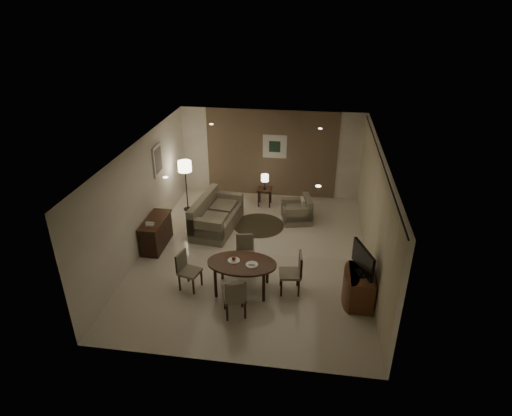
% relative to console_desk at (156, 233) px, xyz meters
% --- Properties ---
extents(room_shell, '(5.50, 7.00, 2.70)m').
position_rel_console_desk_xyz_m(room_shell, '(2.49, 0.40, 0.98)').
color(room_shell, beige).
rests_on(room_shell, ground).
extents(taupe_accent, '(3.96, 0.03, 2.70)m').
position_rel_console_desk_xyz_m(taupe_accent, '(2.49, 3.48, 0.98)').
color(taupe_accent, brown).
rests_on(taupe_accent, wall_back).
extents(curtain_wall, '(0.08, 6.70, 2.58)m').
position_rel_console_desk_xyz_m(curtain_wall, '(5.17, 0.00, 0.95)').
color(curtain_wall, beige).
rests_on(curtain_wall, wall_right).
extents(curtain_rod, '(0.03, 6.80, 0.03)m').
position_rel_console_desk_xyz_m(curtain_rod, '(5.17, 0.00, 2.27)').
color(curtain_rod, black).
rests_on(curtain_rod, wall_right).
extents(art_back_frame, '(0.72, 0.03, 0.72)m').
position_rel_console_desk_xyz_m(art_back_frame, '(2.59, 3.46, 1.23)').
color(art_back_frame, silver).
rests_on(art_back_frame, wall_back).
extents(art_back_canvas, '(0.34, 0.01, 0.34)m').
position_rel_console_desk_xyz_m(art_back_canvas, '(2.59, 3.44, 1.23)').
color(art_back_canvas, '#1C3222').
rests_on(art_back_canvas, wall_back).
extents(art_left_frame, '(0.03, 0.60, 0.80)m').
position_rel_console_desk_xyz_m(art_left_frame, '(-0.23, 1.20, 1.48)').
color(art_left_frame, silver).
rests_on(art_left_frame, wall_left).
extents(art_left_canvas, '(0.01, 0.46, 0.64)m').
position_rel_console_desk_xyz_m(art_left_canvas, '(-0.21, 1.20, 1.48)').
color(art_left_canvas, gray).
rests_on(art_left_canvas, wall_left).
extents(downlight_nl, '(0.10, 0.10, 0.01)m').
position_rel_console_desk_xyz_m(downlight_nl, '(1.09, -1.80, 2.31)').
color(downlight_nl, white).
rests_on(downlight_nl, ceiling).
extents(downlight_nr, '(0.10, 0.10, 0.01)m').
position_rel_console_desk_xyz_m(downlight_nr, '(3.89, -1.80, 2.31)').
color(downlight_nr, white).
rests_on(downlight_nr, ceiling).
extents(downlight_fl, '(0.10, 0.10, 0.01)m').
position_rel_console_desk_xyz_m(downlight_fl, '(1.09, 1.80, 2.31)').
color(downlight_fl, white).
rests_on(downlight_fl, ceiling).
extents(downlight_fr, '(0.10, 0.10, 0.01)m').
position_rel_console_desk_xyz_m(downlight_fr, '(3.89, 1.80, 2.31)').
color(downlight_fr, white).
rests_on(downlight_fr, ceiling).
extents(console_desk, '(0.48, 1.20, 0.75)m').
position_rel_console_desk_xyz_m(console_desk, '(0.00, 0.00, 0.00)').
color(console_desk, '#402714').
rests_on(console_desk, floor).
extents(telephone, '(0.20, 0.14, 0.09)m').
position_rel_console_desk_xyz_m(telephone, '(0.00, -0.30, 0.43)').
color(telephone, white).
rests_on(telephone, console_desk).
extents(tv_cabinet, '(0.48, 0.90, 0.70)m').
position_rel_console_desk_xyz_m(tv_cabinet, '(4.89, -1.50, -0.03)').
color(tv_cabinet, brown).
rests_on(tv_cabinet, floor).
extents(flat_tv, '(0.36, 0.85, 0.60)m').
position_rel_console_desk_xyz_m(flat_tv, '(4.87, -1.50, 0.65)').
color(flat_tv, black).
rests_on(flat_tv, tv_cabinet).
extents(dining_table, '(1.47, 0.92, 0.69)m').
position_rel_console_desk_xyz_m(dining_table, '(2.43, -1.45, -0.03)').
color(dining_table, '#402714').
rests_on(dining_table, floor).
extents(chair_near, '(0.54, 0.54, 0.88)m').
position_rel_console_desk_xyz_m(chair_near, '(2.42, -2.24, 0.06)').
color(chair_near, gray).
rests_on(chair_near, floor).
extents(chair_far, '(0.50, 0.50, 0.86)m').
position_rel_console_desk_xyz_m(chair_far, '(2.39, -0.76, 0.06)').
color(chair_far, gray).
rests_on(chair_far, floor).
extents(chair_left, '(0.50, 0.50, 0.85)m').
position_rel_console_desk_xyz_m(chair_left, '(1.32, -1.55, 0.05)').
color(chair_left, gray).
rests_on(chair_left, floor).
extents(chair_right, '(0.49, 0.49, 0.91)m').
position_rel_console_desk_xyz_m(chair_right, '(3.44, -1.35, 0.08)').
color(chair_right, gray).
rests_on(chair_right, floor).
extents(plate_a, '(0.26, 0.26, 0.02)m').
position_rel_console_desk_xyz_m(plate_a, '(2.25, -1.40, 0.32)').
color(plate_a, white).
rests_on(plate_a, dining_table).
extents(plate_b, '(0.26, 0.26, 0.02)m').
position_rel_console_desk_xyz_m(plate_b, '(2.65, -1.50, 0.32)').
color(plate_b, white).
rests_on(plate_b, dining_table).
extents(fruit_apple, '(0.09, 0.09, 0.09)m').
position_rel_console_desk_xyz_m(fruit_apple, '(2.25, -1.40, 0.37)').
color(fruit_apple, '#A33912').
rests_on(fruit_apple, plate_a).
extents(napkin, '(0.12, 0.08, 0.03)m').
position_rel_console_desk_xyz_m(napkin, '(2.65, -1.50, 0.34)').
color(napkin, white).
rests_on(napkin, plate_b).
extents(round_rug, '(1.39, 1.39, 0.01)m').
position_rel_console_desk_xyz_m(round_rug, '(2.39, 1.40, -0.37)').
color(round_rug, '#413724').
rests_on(round_rug, floor).
extents(sofa, '(1.97, 1.16, 0.88)m').
position_rel_console_desk_xyz_m(sofa, '(1.29, 1.11, 0.07)').
color(sofa, gray).
rests_on(sofa, floor).
extents(armchair, '(0.91, 0.94, 0.70)m').
position_rel_console_desk_xyz_m(armchair, '(3.40, 1.83, -0.02)').
color(armchair, gray).
rests_on(armchair, floor).
extents(side_table, '(0.42, 0.42, 0.53)m').
position_rel_console_desk_xyz_m(side_table, '(2.39, 2.70, -0.11)').
color(side_table, black).
rests_on(side_table, floor).
extents(table_lamp, '(0.22, 0.22, 0.50)m').
position_rel_console_desk_xyz_m(table_lamp, '(2.39, 2.70, 0.40)').
color(table_lamp, '#FFEAC1').
rests_on(table_lamp, side_table).
extents(floor_lamp, '(0.38, 0.38, 1.51)m').
position_rel_console_desk_xyz_m(floor_lamp, '(0.19, 2.08, 0.38)').
color(floor_lamp, '#FFE5B7').
rests_on(floor_lamp, floor).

